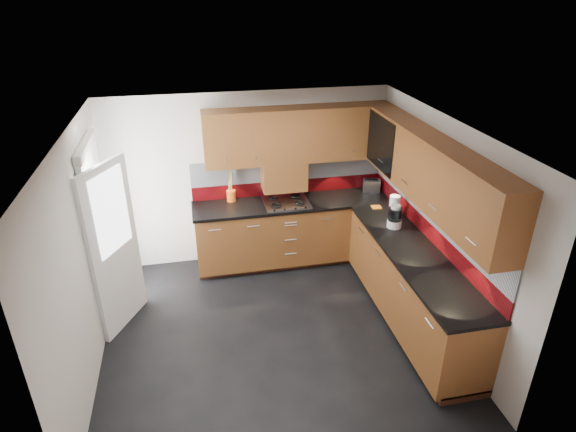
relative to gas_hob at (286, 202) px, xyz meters
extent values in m
cube|color=black|center=(-0.45, -1.47, -0.97)|extent=(4.00, 3.80, 0.02)
cube|color=white|center=(-0.45, -1.47, 1.49)|extent=(4.00, 3.80, 0.10)
cube|color=beige|center=(-0.45, 0.37, 0.24)|extent=(4.00, 0.08, 2.64)
cube|color=beige|center=(-0.45, -3.31, 0.24)|extent=(4.00, 0.08, 2.64)
cube|color=beige|center=(-2.39, -1.47, 0.24)|extent=(0.08, 3.80, 2.64)
cube|color=beige|center=(1.49, -1.47, 0.24)|extent=(0.08, 3.80, 2.64)
cube|color=brown|center=(0.10, 0.03, -0.48)|extent=(2.70, 0.60, 0.95)
cube|color=brown|center=(1.15, -1.57, -0.48)|extent=(0.60, 2.60, 0.95)
cube|color=#432112|center=(0.10, 0.06, -0.91)|extent=(2.70, 0.54, 0.10)
cube|color=#432112|center=(1.18, -1.57, -0.91)|extent=(0.54, 2.60, 0.10)
cube|color=black|center=(0.09, 0.02, -0.04)|extent=(2.72, 0.62, 0.04)
cube|color=black|center=(1.14, -1.59, -0.04)|extent=(0.62, 2.60, 0.04)
cube|color=maroon|center=(0.10, 0.32, 0.08)|extent=(2.70, 0.02, 0.20)
cube|color=silver|center=(0.10, 0.32, 0.35)|extent=(2.70, 0.02, 0.34)
cube|color=maroon|center=(1.44, -1.27, 0.08)|extent=(0.02, 3.20, 0.20)
cube|color=silver|center=(1.44, -1.27, 0.35)|extent=(0.02, 3.20, 0.34)
cube|color=brown|center=(0.20, 0.17, 0.88)|extent=(2.50, 0.33, 0.72)
cube|color=brown|center=(1.28, -1.43, 0.88)|extent=(0.33, 2.87, 0.72)
cube|color=silver|center=(0.05, -0.01, 0.67)|extent=(1.80, 0.01, 0.16)
cube|color=silver|center=(1.11, -1.47, 0.67)|extent=(0.01, 2.00, 0.16)
cube|color=brown|center=(0.00, 0.17, 0.32)|extent=(0.60, 0.33, 0.40)
cube|color=black|center=(1.11, -0.40, 0.88)|extent=(0.01, 0.80, 0.66)
cube|color=#FFD18C|center=(1.42, -0.40, 0.88)|extent=(0.01, 0.76, 0.64)
cube|color=black|center=(1.28, -0.40, 0.90)|extent=(0.29, 0.76, 0.01)
cylinder|color=black|center=(1.28, -0.65, 1.00)|extent=(0.07, 0.07, 0.16)
cylinder|color=black|center=(1.28, -0.50, 1.00)|extent=(0.07, 0.07, 0.16)
cylinder|color=white|center=(1.28, -0.35, 1.00)|extent=(0.07, 0.07, 0.16)
cylinder|color=black|center=(1.28, -0.20, 1.00)|extent=(0.07, 0.07, 0.16)
cube|color=white|center=(-2.31, -0.57, 0.06)|extent=(0.06, 0.95, 2.04)
cube|color=white|center=(-2.13, -0.92, 0.04)|extent=(0.42, 0.73, 1.98)
cube|color=white|center=(-2.10, -0.92, 0.49)|extent=(0.28, 0.50, 0.90)
cube|color=silver|center=(0.00, 0.01, -0.01)|extent=(0.61, 0.52, 0.02)
torus|color=black|center=(-0.16, -0.11, 0.02)|extent=(0.14, 0.14, 0.02)
torus|color=black|center=(0.16, -0.11, 0.02)|extent=(0.14, 0.14, 0.02)
torus|color=black|center=(-0.16, 0.14, 0.02)|extent=(0.14, 0.14, 0.02)
torus|color=black|center=(0.16, 0.14, 0.02)|extent=(0.14, 0.14, 0.02)
cube|color=black|center=(0.00, -0.24, 0.00)|extent=(0.46, 0.04, 0.02)
cylinder|color=#D75214|center=(-0.73, 0.22, 0.06)|extent=(0.12, 0.12, 0.16)
cylinder|color=olive|center=(-0.72, 0.24, 0.26)|extent=(0.06, 0.02, 0.31)
cylinder|color=olive|center=(-0.71, 0.24, 0.25)|extent=(0.05, 0.04, 0.29)
cylinder|color=olive|center=(-0.73, 0.24, 0.27)|extent=(0.06, 0.03, 0.33)
cylinder|color=olive|center=(-0.71, 0.23, 0.23)|extent=(0.04, 0.05, 0.27)
cylinder|color=olive|center=(-0.74, 0.24, 0.25)|extent=(0.04, 0.05, 0.30)
cube|color=silver|center=(1.28, 0.16, 0.07)|extent=(0.27, 0.21, 0.17)
cube|color=black|center=(1.28, 0.16, 0.16)|extent=(0.18, 0.07, 0.01)
cube|color=black|center=(1.28, 0.19, 0.16)|extent=(0.18, 0.07, 0.01)
cylinder|color=white|center=(1.15, -0.96, 0.03)|extent=(0.18, 0.18, 0.10)
cylinder|color=black|center=(1.15, -0.96, 0.16)|extent=(0.17, 0.17, 0.16)
cylinder|color=white|center=(1.15, -0.96, 0.26)|extent=(0.12, 0.12, 0.04)
cylinder|color=white|center=(1.27, -0.66, 0.12)|extent=(0.15, 0.15, 0.28)
cube|color=orange|center=(1.14, -0.39, -0.01)|extent=(0.13, 0.12, 0.01)
camera|label=1|loc=(-1.20, -5.81, 2.73)|focal=30.00mm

